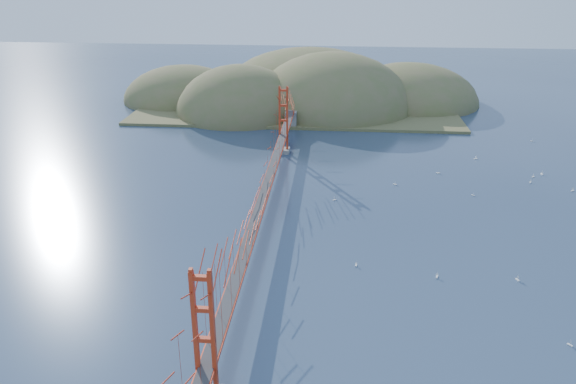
{
  "coord_description": "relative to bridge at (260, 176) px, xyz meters",
  "views": [
    {
      "loc": [
        9.01,
        -62.87,
        31.45
      ],
      "look_at": [
        3.44,
        0.0,
        5.1
      ],
      "focal_mm": 35.0,
      "sensor_mm": 36.0,
      "label": 1
    }
  ],
  "objects": [
    {
      "name": "ground",
      "position": [
        0.0,
        -0.18,
        -7.01
      ],
      "size": [
        320.0,
        320.0,
        0.0
      ],
      "primitive_type": "plane",
      "color": "#2A3A54",
      "rests_on": "ground"
    },
    {
      "name": "bridge",
      "position": [
        0.0,
        0.0,
        0.0
      ],
      "size": [
        2.2,
        94.4,
        12.0
      ],
      "color": "gray",
      "rests_on": "ground"
    },
    {
      "name": "far_headlands",
      "position": [
        2.21,
        68.33,
        -7.01
      ],
      "size": [
        84.0,
        58.0,
        25.0
      ],
      "color": "brown",
      "rests_on": "ground"
    },
    {
      "name": "sailboat_16",
      "position": [
        18.12,
        16.27,
        -6.87
      ],
      "size": [
        0.58,
        0.58,
        0.62
      ],
      "color": "white",
      "rests_on": "ground"
    },
    {
      "name": "sailboat_15",
      "position": [
        41.58,
        22.69,
        -6.86
      ],
      "size": [
        0.55,
        0.61,
        0.68
      ],
      "color": "white",
      "rests_on": "ground"
    },
    {
      "name": "sailboat_3",
      "position": [
        9.14,
        9.55,
        -6.86
      ],
      "size": [
        0.59,
        0.59,
        0.64
      ],
      "color": "white",
      "rests_on": "ground"
    },
    {
      "name": "sailboat_14",
      "position": [
        20.28,
        -10.16,
        -6.86
      ],
      "size": [
        0.55,
        0.58,
        0.65
      ],
      "color": "white",
      "rests_on": "ground"
    },
    {
      "name": "sailboat_1",
      "position": [
        28.67,
        -10.01,
        -6.86
      ],
      "size": [
        0.57,
        0.59,
        0.66
      ],
      "color": "white",
      "rests_on": "ground"
    },
    {
      "name": "sailboat_6",
      "position": [
        30.15,
        -20.75,
        -6.87
      ],
      "size": [
        0.56,
        0.56,
        0.58
      ],
      "color": "white",
      "rests_on": "ground"
    },
    {
      "name": "sailboat_17",
      "position": [
        32.77,
        29.14,
        -6.85
      ],
      "size": [
        0.64,
        0.59,
        0.73
      ],
      "color": "white",
      "rests_on": "ground"
    },
    {
      "name": "sailboat_9",
      "position": [
        38.67,
        18.87,
        -6.87
      ],
      "size": [
        0.47,
        0.51,
        0.58
      ],
      "color": "white",
      "rests_on": "ground"
    },
    {
      "name": "sailboat_12",
      "position": [
        25.35,
        21.68,
        -6.85
      ],
      "size": [
        0.66,
        0.61,
        0.74
      ],
      "color": "white",
      "rests_on": "ground"
    },
    {
      "name": "sailboat_0",
      "position": [
        11.75,
        -8.46,
        -6.87
      ],
      "size": [
        0.43,
        0.51,
        0.59
      ],
      "color": "white",
      "rests_on": "ground"
    },
    {
      "name": "sailboat_8",
      "position": [
        39.8,
        21.27,
        -6.86
      ],
      "size": [
        0.6,
        0.6,
        0.63
      ],
      "color": "white",
      "rests_on": "ground"
    },
    {
      "name": "sailboat_7",
      "position": [
        28.92,
        13.01,
        -6.87
      ],
      "size": [
        0.52,
        0.52,
        0.56
      ],
      "color": "white",
      "rests_on": "ground"
    },
    {
      "name": "sailboat_4",
      "position": [
        43.76,
        15.96,
        -6.86
      ],
      "size": [
        0.67,
        0.67,
        0.7
      ],
      "color": "white",
      "rests_on": "ground"
    },
    {
      "name": "sailboat_extra_1",
      "position": [
        45.39,
        40.31,
        -6.86
      ],
      "size": [
        0.61,
        0.61,
        0.65
      ],
      "color": "white",
      "rests_on": "ground"
    }
  ]
}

